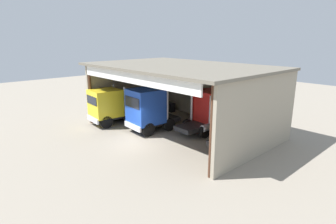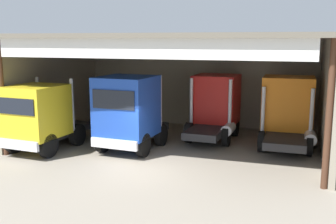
{
  "view_description": "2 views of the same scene",
  "coord_description": "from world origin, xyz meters",
  "px_view_note": "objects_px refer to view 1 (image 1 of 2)",
  "views": [
    {
      "loc": [
        15.9,
        -11.19,
        7.65
      ],
      "look_at": [
        0.0,
        3.31,
        1.89
      ],
      "focal_mm": 29.4,
      "sensor_mm": 36.0,
      "label": 1
    },
    {
      "loc": [
        5.83,
        -14.7,
        5.36
      ],
      "look_at": [
        0.0,
        3.31,
        1.89
      ],
      "focal_mm": 42.43,
      "sensor_mm": 36.0,
      "label": 2
    }
  ],
  "objects_px": {
    "tool_cart": "(170,107)",
    "truck_yellow_left_bay": "(108,106)",
    "truck_orange_center_right_bay": "(245,121)",
    "truck_blue_center_bay": "(148,109)",
    "truck_red_yard_outside": "(209,110)",
    "oil_drum": "(220,120)"
  },
  "relations": [
    {
      "from": "truck_yellow_left_bay",
      "to": "truck_blue_center_bay",
      "type": "xyz_separation_m",
      "value": [
        4.03,
        1.38,
        0.22
      ]
    },
    {
      "from": "truck_orange_center_right_bay",
      "to": "oil_drum",
      "type": "distance_m",
      "value": 5.18
    },
    {
      "from": "truck_orange_center_right_bay",
      "to": "truck_red_yard_outside",
      "type": "bearing_deg",
      "value": 171.81
    },
    {
      "from": "truck_blue_center_bay",
      "to": "tool_cart",
      "type": "distance_m",
      "value": 6.92
    },
    {
      "from": "truck_yellow_left_bay",
      "to": "truck_red_yard_outside",
      "type": "height_order",
      "value": "truck_yellow_left_bay"
    },
    {
      "from": "truck_orange_center_right_bay",
      "to": "truck_blue_center_bay",
      "type": "bearing_deg",
      "value": -155.69
    },
    {
      "from": "truck_yellow_left_bay",
      "to": "truck_orange_center_right_bay",
      "type": "relative_size",
      "value": 1.07
    },
    {
      "from": "truck_red_yard_outside",
      "to": "tool_cart",
      "type": "bearing_deg",
      "value": 166.46
    },
    {
      "from": "truck_blue_center_bay",
      "to": "tool_cart",
      "type": "height_order",
      "value": "truck_blue_center_bay"
    },
    {
      "from": "truck_orange_center_right_bay",
      "to": "oil_drum",
      "type": "relative_size",
      "value": 4.94
    },
    {
      "from": "truck_orange_center_right_bay",
      "to": "truck_yellow_left_bay",
      "type": "bearing_deg",
      "value": -157.6
    },
    {
      "from": "truck_orange_center_right_bay",
      "to": "tool_cart",
      "type": "relative_size",
      "value": 4.68
    },
    {
      "from": "oil_drum",
      "to": "tool_cart",
      "type": "distance_m",
      "value": 6.51
    },
    {
      "from": "truck_yellow_left_bay",
      "to": "truck_red_yard_outside",
      "type": "relative_size",
      "value": 1.02
    },
    {
      "from": "truck_blue_center_bay",
      "to": "tool_cart",
      "type": "relative_size",
      "value": 4.64
    },
    {
      "from": "truck_orange_center_right_bay",
      "to": "oil_drum",
      "type": "xyz_separation_m",
      "value": [
        -4.23,
        2.68,
        -1.35
      ]
    },
    {
      "from": "truck_blue_center_bay",
      "to": "truck_red_yard_outside",
      "type": "bearing_deg",
      "value": -128.3
    },
    {
      "from": "truck_yellow_left_bay",
      "to": "oil_drum",
      "type": "height_order",
      "value": "truck_yellow_left_bay"
    },
    {
      "from": "tool_cart",
      "to": "truck_yellow_left_bay",
      "type": "bearing_deg",
      "value": -94.61
    },
    {
      "from": "truck_red_yard_outside",
      "to": "truck_orange_center_right_bay",
      "type": "relative_size",
      "value": 1.04
    },
    {
      "from": "tool_cart",
      "to": "oil_drum",
      "type": "bearing_deg",
      "value": 1.3
    },
    {
      "from": "truck_yellow_left_bay",
      "to": "oil_drum",
      "type": "xyz_separation_m",
      "value": [
        7.09,
        7.35,
        -1.25
      ]
    }
  ]
}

